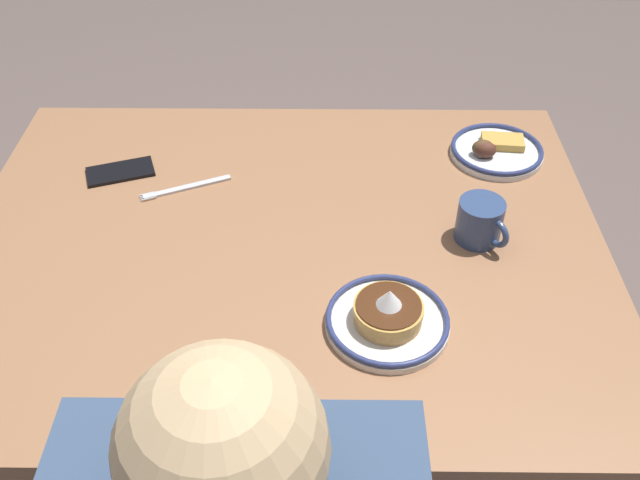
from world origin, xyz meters
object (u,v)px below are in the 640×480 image
plate_near_main (495,150)px  cell_phone (120,172)px  plate_center_pancakes (388,318)px  fork_near (185,188)px  coffee_mug (480,221)px

plate_near_main → cell_phone: size_ratio=1.45×
plate_center_pancakes → fork_near: (0.41, -0.39, -0.02)m
plate_center_pancakes → plate_near_main: bearing=-118.1°
plate_near_main → cell_phone: plate_near_main is taller
plate_near_main → coffee_mug: size_ratio=1.92×
plate_center_pancakes → coffee_mug: size_ratio=1.97×
fork_near → cell_phone: bearing=-20.1°
coffee_mug → cell_phone: size_ratio=0.76×
coffee_mug → fork_near: coffee_mug is taller
coffee_mug → fork_near: (0.60, -0.15, -0.04)m
fork_near → plate_near_main: bearing=-169.1°
plate_near_main → plate_center_pancakes: 0.59m
plate_center_pancakes → fork_near: 0.56m
plate_center_pancakes → fork_near: bearing=-43.4°
plate_near_main → cell_phone: 0.84m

